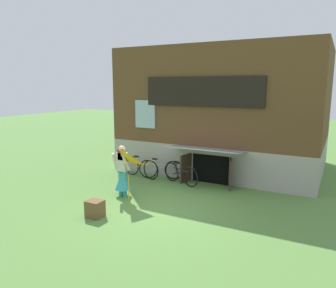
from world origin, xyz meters
The scene contains 8 objects.
ground_plane centered at (0.00, 0.00, 0.00)m, with size 60.00×60.00×0.00m, color #56843D.
log_house centered at (0.00, 5.78, 2.53)m, with size 8.01×6.69×5.06m.
person centered at (-1.61, 0.27, 0.71)m, with size 0.61×0.53×1.68m.
kite centered at (-1.32, -0.21, 1.32)m, with size 0.89×0.83×1.61m.
bicycle_black centered at (-0.52, 2.35, 0.38)m, with size 1.62×0.61×0.77m.
bicycle_silver centered at (-1.49, 2.60, 0.39)m, with size 1.67×0.61×0.80m.
bicycle_yellow centered at (-2.29, 2.42, 0.40)m, with size 1.78×0.40×0.82m.
wooden_crate centered at (-1.27, -1.48, 0.23)m, with size 0.45×0.38×0.46m, color brown.
Camera 1 is at (4.49, -7.94, 3.56)m, focal length 34.62 mm.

